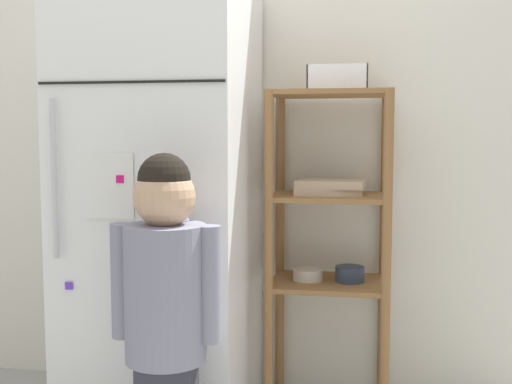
{
  "coord_description": "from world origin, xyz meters",
  "views": [
    {
      "loc": [
        0.57,
        -2.23,
        1.09
      ],
      "look_at": [
        0.18,
        0.02,
        0.87
      ],
      "focal_mm": 44.28,
      "sensor_mm": 36.0,
      "label": 1
    }
  ],
  "objects": [
    {
      "name": "kitchen_wall_back",
      "position": [
        0.0,
        0.38,
        1.07
      ],
      "size": [
        2.59,
        0.03,
        2.14
      ],
      "primitive_type": "cube",
      "color": "silver",
      "rests_on": "ground"
    },
    {
      "name": "refrigerator",
      "position": [
        -0.17,
        0.02,
        0.82
      ],
      "size": [
        0.63,
        0.7,
        1.64
      ],
      "color": "white",
      "rests_on": "ground"
    },
    {
      "name": "child_standing",
      "position": [
        -0.0,
        -0.49,
        0.63
      ],
      "size": [
        0.33,
        0.25,
        1.03
      ],
      "color": "#343541",
      "rests_on": "ground"
    },
    {
      "name": "pantry_shelf_unit",
      "position": [
        0.44,
        0.18,
        0.76
      ],
      "size": [
        0.46,
        0.35,
        1.24
      ],
      "color": "olive",
      "rests_on": "ground"
    },
    {
      "name": "fruit_bin",
      "position": [
        0.47,
        0.17,
        1.28
      ],
      "size": [
        0.22,
        0.15,
        0.09
      ],
      "color": "white",
      "rests_on": "pantry_shelf_unit"
    }
  ]
}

